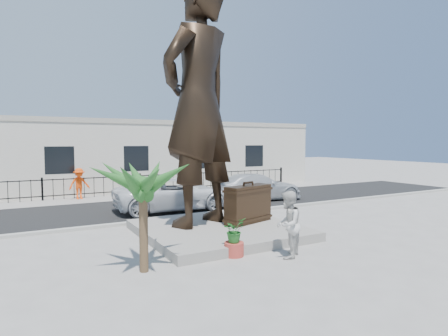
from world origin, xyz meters
The scene contains 16 objects.
ground centered at (0.00, 0.00, 0.00)m, with size 100.00×100.00×0.00m, color #9E9991.
street centered at (0.00, 8.00, 0.01)m, with size 40.00×7.00×0.01m, color black.
curb centered at (0.00, 4.50, 0.06)m, with size 40.00×0.25×0.12m, color #A5A399.
far_sidewalk centered at (0.00, 12.00, 0.01)m, with size 40.00×2.50×0.02m, color #9E9991.
plinth centered at (-0.50, 1.50, 0.15)m, with size 5.20×5.20×0.30m, color gray.
fence centered at (0.00, 12.80, 0.60)m, with size 22.00×0.10×1.20m, color black.
building centered at (0.00, 17.00, 2.20)m, with size 28.00×7.00×4.40m, color silver.
statue centered at (-1.02, 2.03, 4.60)m, with size 3.14×2.06×8.61m, color black.
suitcase centered at (0.71, 1.45, 0.98)m, with size 1.94×0.62×1.37m, color #322215.
tourist centered at (-0.06, -1.81, 0.94)m, with size 0.92×0.72×1.89m, color silver.
car_white centered at (-0.18, 6.61, 0.79)m, with size 2.59×5.62×1.56m, color silver.
car_silver centered at (5.05, 7.27, 0.75)m, with size 2.06×5.08×1.47m, color #BABDBF.
worker centered at (-3.63, 12.35, 0.90)m, with size 1.14×0.65×1.76m, color #FF4B0D.
palm_tree centered at (-3.96, -0.98, 0.00)m, with size 1.80×1.80×3.20m, color #22561F, non-canonical shape.
planter centered at (-1.33, -0.98, 0.20)m, with size 0.56×0.56×0.40m, color #B2392F.
shrub centered at (-1.33, -0.98, 0.75)m, with size 0.63×0.54×0.70m, color #1F6120.
Camera 1 is at (-6.68, -10.01, 3.27)m, focal length 30.00 mm.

